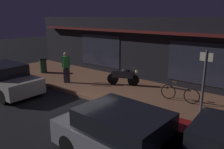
# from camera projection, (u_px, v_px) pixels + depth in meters

# --- Properties ---
(ground_plane) EXTENTS (60.00, 60.00, 0.00)m
(ground_plane) POSITION_uv_depth(u_px,v_px,m) (76.00, 109.00, 9.13)
(ground_plane) COLOR black
(sidewalk_slab) EXTENTS (18.00, 4.00, 0.15)m
(sidewalk_slab) POSITION_uv_depth(u_px,v_px,m) (121.00, 89.00, 11.35)
(sidewalk_slab) COLOR brown
(sidewalk_slab) RESTS_ON ground_plane
(storefront_building) EXTENTS (18.00, 3.30, 3.60)m
(storefront_building) POSITION_uv_depth(u_px,v_px,m) (155.00, 48.00, 13.44)
(storefront_building) COLOR black
(storefront_building) RESTS_ON ground_plane
(motorcycle) EXTENTS (1.60, 0.87, 0.97)m
(motorcycle) POSITION_uv_depth(u_px,v_px,m) (124.00, 76.00, 11.64)
(motorcycle) COLOR black
(motorcycle) RESTS_ON sidewalk_slab
(bicycle_parked) EXTENTS (1.66, 0.42, 0.91)m
(bicycle_parked) POSITION_uv_depth(u_px,v_px,m) (180.00, 93.00, 9.45)
(bicycle_parked) COLOR black
(bicycle_parked) RESTS_ON sidewalk_slab
(person_photographer) EXTENTS (0.44, 0.59, 1.67)m
(person_photographer) POSITION_uv_depth(u_px,v_px,m) (66.00, 67.00, 11.98)
(person_photographer) COLOR #28232D
(person_photographer) RESTS_ON sidewalk_slab
(sign_post) EXTENTS (0.44, 0.09, 2.40)m
(sign_post) POSITION_uv_depth(u_px,v_px,m) (204.00, 79.00, 7.94)
(sign_post) COLOR #47474C
(sign_post) RESTS_ON sidewalk_slab
(trash_bin) EXTENTS (0.48, 0.48, 0.93)m
(trash_bin) POSITION_uv_depth(u_px,v_px,m) (43.00, 65.00, 14.25)
(trash_bin) COLOR #2D4C33
(trash_bin) RESTS_ON sidewalk_slab
(parked_car_near) EXTENTS (4.14, 1.85, 1.42)m
(parked_car_near) POSITION_uv_depth(u_px,v_px,m) (4.00, 79.00, 10.91)
(parked_car_near) COLOR black
(parked_car_near) RESTS_ON ground_plane
(parked_car_far) EXTENTS (4.16, 1.91, 1.42)m
(parked_car_far) POSITION_uv_depth(u_px,v_px,m) (126.00, 138.00, 5.60)
(parked_car_far) COLOR black
(parked_car_far) RESTS_ON ground_plane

